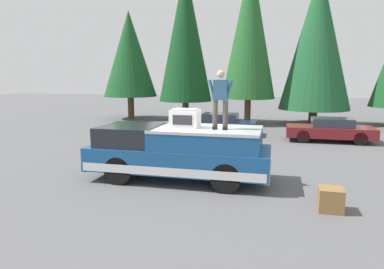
# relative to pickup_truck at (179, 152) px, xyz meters

# --- Properties ---
(ground_plane) EXTENTS (90.00, 90.00, 0.00)m
(ground_plane) POSITION_rel_pickup_truck_xyz_m (0.40, -0.33, -0.87)
(ground_plane) COLOR #565659
(pickup_truck) EXTENTS (2.01, 5.54, 1.65)m
(pickup_truck) POSITION_rel_pickup_truck_xyz_m (0.00, 0.00, 0.00)
(pickup_truck) COLOR navy
(pickup_truck) RESTS_ON ground
(compressor_unit) EXTENTS (0.65, 0.84, 0.56)m
(compressor_unit) POSITION_rel_pickup_truck_xyz_m (-0.02, -0.21, 1.05)
(compressor_unit) COLOR silver
(compressor_unit) RESTS_ON pickup_truck
(person_on_truck_bed) EXTENTS (0.29, 0.72, 1.69)m
(person_on_truck_bed) POSITION_rel_pickup_truck_xyz_m (-0.11, -1.29, 1.68)
(person_on_truck_bed) COLOR #423D38
(person_on_truck_bed) RESTS_ON pickup_truck
(parked_car_maroon) EXTENTS (1.64, 4.10, 1.16)m
(parked_car_maroon) POSITION_rel_pickup_truck_xyz_m (7.90, -5.43, -0.29)
(parked_car_maroon) COLOR maroon
(parked_car_maroon) RESTS_ON ground
(parked_car_navy) EXTENTS (1.64, 4.10, 1.16)m
(parked_car_navy) POSITION_rel_pickup_truck_xyz_m (8.68, 0.21, -0.29)
(parked_car_navy) COLOR navy
(parked_car_navy) RESTS_ON ground
(wooden_crate) EXTENTS (0.56, 0.56, 0.56)m
(wooden_crate) POSITION_rel_pickup_truck_xyz_m (-1.56, -4.19, -0.59)
(wooden_crate) COLOR olive
(wooden_crate) RESTS_ON ground
(conifer_left) EXTENTS (4.55, 4.55, 9.97)m
(conifer_left) POSITION_rel_pickup_truck_xyz_m (14.22, -5.19, 4.61)
(conifer_left) COLOR #4C3826
(conifer_left) RESTS_ON ground
(conifer_center_left) EXTENTS (3.50, 3.50, 10.74)m
(conifer_center_left) POSITION_rel_pickup_truck_xyz_m (13.50, -0.94, 5.33)
(conifer_center_left) COLOR #4C3826
(conifer_center_left) RESTS_ON ground
(conifer_center_right) EXTENTS (3.71, 3.71, 10.74)m
(conifer_center_right) POSITION_rel_pickup_truck_xyz_m (14.06, 3.54, 5.19)
(conifer_center_right) COLOR #4C3826
(conifer_center_right) RESTS_ON ground
(conifer_right) EXTENTS (3.93, 3.93, 7.89)m
(conifer_right) POSITION_rel_pickup_truck_xyz_m (14.28, 7.87, 3.89)
(conifer_right) COLOR #4C3826
(conifer_right) RESTS_ON ground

